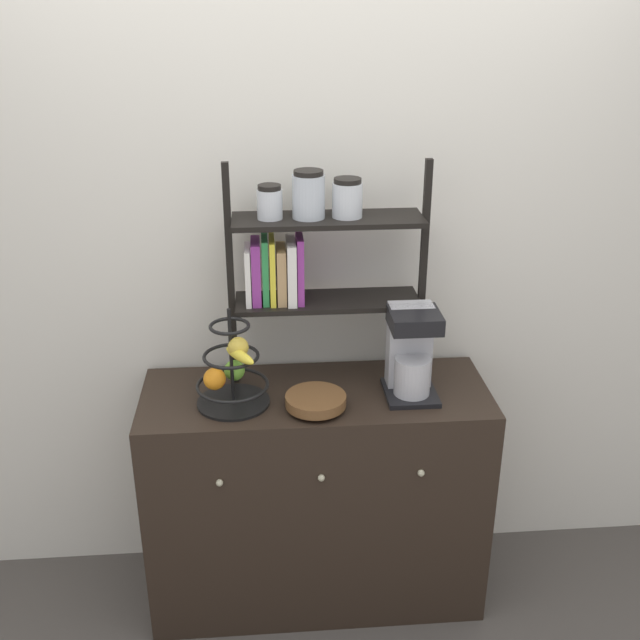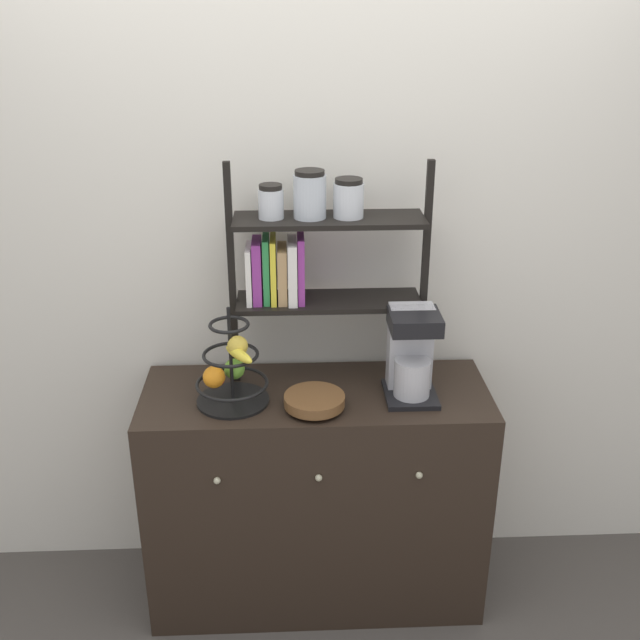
# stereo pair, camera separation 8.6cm
# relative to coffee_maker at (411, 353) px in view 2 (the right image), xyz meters

# --- Properties ---
(ground_plane) EXTENTS (12.00, 12.00, 0.00)m
(ground_plane) POSITION_rel_coffee_maker_xyz_m (-0.33, -0.21, -1.04)
(ground_plane) COLOR #47423D
(wall_back) EXTENTS (7.00, 0.05, 2.60)m
(wall_back) POSITION_rel_coffee_maker_xyz_m (-0.33, 0.30, 0.26)
(wall_back) COLOR silver
(wall_back) RESTS_ON ground_plane
(sideboard) EXTENTS (1.24, 0.48, 0.89)m
(sideboard) POSITION_rel_coffee_maker_xyz_m (-0.33, 0.03, -0.60)
(sideboard) COLOR black
(sideboard) RESTS_ON ground_plane
(coffee_maker) EXTENTS (0.18, 0.21, 0.32)m
(coffee_maker) POSITION_rel_coffee_maker_xyz_m (0.00, 0.00, 0.00)
(coffee_maker) COLOR black
(coffee_maker) RESTS_ON sideboard
(fruit_stand) EXTENTS (0.25, 0.25, 0.35)m
(fruit_stand) POSITION_rel_coffee_maker_xyz_m (-0.63, -0.03, -0.04)
(fruit_stand) COLOR black
(fruit_stand) RESTS_ON sideboard
(wooden_bowl) EXTENTS (0.21, 0.21, 0.05)m
(wooden_bowl) POSITION_rel_coffee_maker_xyz_m (-0.34, -0.09, -0.13)
(wooden_bowl) COLOR brown
(wooden_bowl) RESTS_ON sideboard
(shelf_hutch) EXTENTS (0.69, 0.20, 0.80)m
(shelf_hutch) POSITION_rel_coffee_maker_xyz_m (-0.36, 0.13, 0.34)
(shelf_hutch) COLOR black
(shelf_hutch) RESTS_ON sideboard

